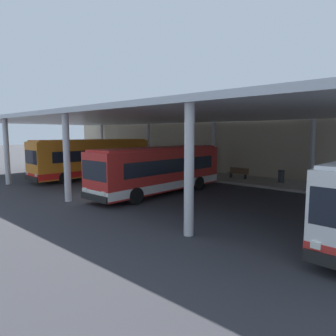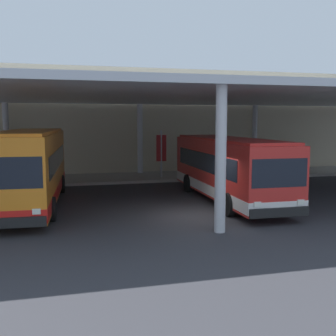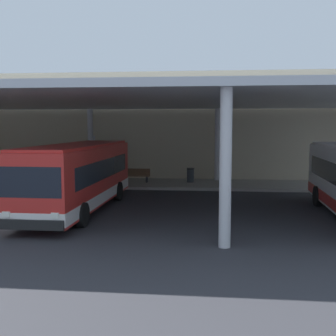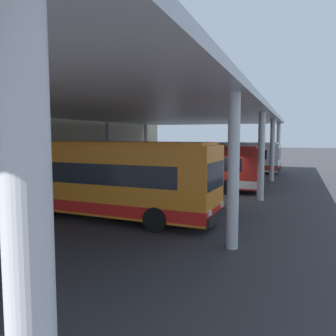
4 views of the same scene
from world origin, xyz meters
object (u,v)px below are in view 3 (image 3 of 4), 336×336
object	(u,v)px
trash_bin	(190,175)
banner_sign	(94,157)
bench_waiting	(137,175)
bus_second_bay	(79,176)

from	to	relation	value
trash_bin	banner_sign	distance (m)	6.62
bench_waiting	bus_second_bay	bearing A→B (deg)	-97.59
bench_waiting	trash_bin	xyz separation A→B (m)	(3.68, 0.26, 0.01)
bench_waiting	trash_bin	world-z (taller)	trash_bin
trash_bin	banner_sign	bearing A→B (deg)	-169.90
bus_second_bay	banner_sign	size ratio (longest dim) A/B	3.30
bus_second_bay	trash_bin	bearing A→B (deg)	62.09
banner_sign	trash_bin	bearing A→B (deg)	10.10
bench_waiting	banner_sign	world-z (taller)	banner_sign
bench_waiting	trash_bin	size ratio (longest dim) A/B	1.84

